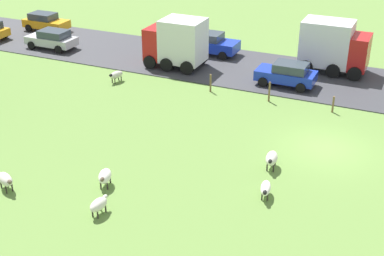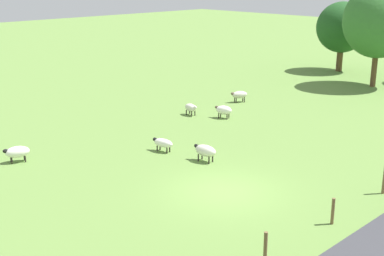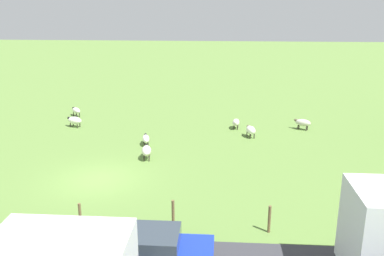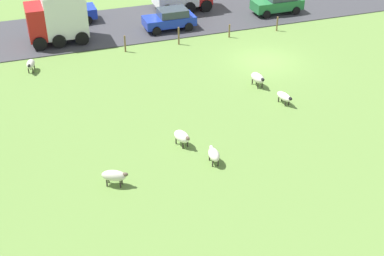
% 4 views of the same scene
% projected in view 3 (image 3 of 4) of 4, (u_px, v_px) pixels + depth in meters
% --- Properties ---
extents(ground_plane, '(160.00, 160.00, 0.00)m').
position_uv_depth(ground_plane, '(99.00, 179.00, 22.25)').
color(ground_plane, olive).
extents(sheep_1, '(1.25, 0.67, 0.68)m').
position_uv_depth(sheep_1, '(146.00, 139.00, 27.40)').
color(sheep_1, white).
rests_on(sheep_1, ground_plane).
extents(sheep_2, '(0.96, 1.25, 0.79)m').
position_uv_depth(sheep_2, '(303.00, 123.00, 30.67)').
color(sheep_2, beige).
rests_on(sheep_2, ground_plane).
extents(sheep_3, '(1.18, 0.86, 0.81)m').
position_uv_depth(sheep_3, '(251.00, 130.00, 28.96)').
color(sheep_3, white).
rests_on(sheep_3, ground_plane).
extents(sheep_4, '(0.89, 1.29, 0.80)m').
position_uv_depth(sheep_4, '(75.00, 120.00, 31.33)').
color(sheep_4, white).
rests_on(sheep_4, ground_plane).
extents(sheep_5, '(1.29, 0.71, 0.83)m').
position_uv_depth(sheep_5, '(146.00, 151.00, 24.93)').
color(sheep_5, silver).
rests_on(sheep_5, ground_plane).
extents(sheep_6, '(1.12, 1.08, 0.73)m').
position_uv_depth(sheep_6, '(76.00, 111.00, 34.25)').
color(sheep_6, silver).
rests_on(sheep_6, ground_plane).
extents(sheep_7, '(1.10, 0.58, 0.74)m').
position_uv_depth(sheep_7, '(236.00, 122.00, 30.91)').
color(sheep_7, silver).
rests_on(sheep_7, ground_plane).
extents(fence_post_1, '(0.12, 0.12, 1.01)m').
position_uv_depth(fence_post_1, '(80.00, 214.00, 17.58)').
color(fence_post_1, brown).
rests_on(fence_post_1, ground_plane).
extents(fence_post_2, '(0.12, 0.12, 1.29)m').
position_uv_depth(fence_post_2, '(173.00, 215.00, 17.27)').
color(fence_post_2, brown).
rests_on(fence_post_2, ground_plane).
extents(fence_post_3, '(0.12, 0.12, 1.19)m').
position_uv_depth(fence_post_3, '(269.00, 219.00, 17.03)').
color(fence_post_3, brown).
rests_on(fence_post_3, ground_plane).
extents(car_2, '(2.05, 3.89, 1.54)m').
position_uv_depth(car_2, '(154.00, 251.00, 14.37)').
color(car_2, '#1933B2').
rests_on(car_2, road_strip).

